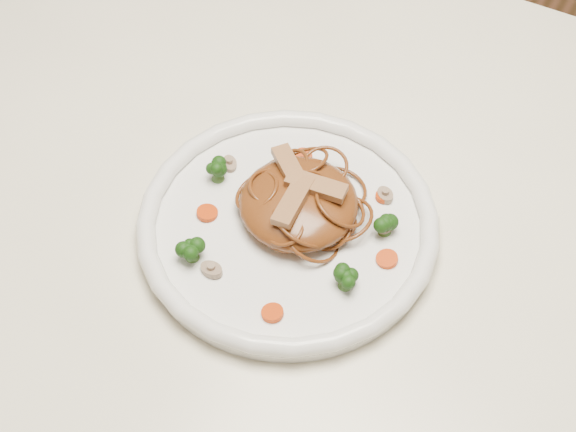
% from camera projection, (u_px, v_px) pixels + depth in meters
% --- Properties ---
extents(table, '(1.20, 0.80, 0.75)m').
position_uv_depth(table, '(340.00, 245.00, 1.01)').
color(table, white).
rests_on(table, ground).
extents(plate, '(0.37, 0.37, 0.02)m').
position_uv_depth(plate, '(288.00, 229.00, 0.89)').
color(plate, white).
rests_on(plate, table).
extents(noodle_mound, '(0.13, 0.13, 0.04)m').
position_uv_depth(noodle_mound, '(299.00, 203.00, 0.88)').
color(noodle_mound, brown).
rests_on(noodle_mound, plate).
extents(chicken_a, '(0.06, 0.03, 0.01)m').
position_uv_depth(chicken_a, '(316.00, 185.00, 0.86)').
color(chicken_a, '#9F794B').
rests_on(chicken_a, noodle_mound).
extents(chicken_b, '(0.06, 0.05, 0.01)m').
position_uv_depth(chicken_b, '(290.00, 168.00, 0.88)').
color(chicken_b, '#9F794B').
rests_on(chicken_b, noodle_mound).
extents(chicken_c, '(0.02, 0.06, 0.01)m').
position_uv_depth(chicken_c, '(293.00, 201.00, 0.85)').
color(chicken_c, '#9F794B').
rests_on(chicken_c, noodle_mound).
extents(broccoli_0, '(0.03, 0.03, 0.03)m').
position_uv_depth(broccoli_0, '(385.00, 223.00, 0.87)').
color(broccoli_0, '#19460E').
rests_on(broccoli_0, plate).
extents(broccoli_1, '(0.04, 0.04, 0.03)m').
position_uv_depth(broccoli_1, '(217.00, 168.00, 0.91)').
color(broccoli_1, '#19460E').
rests_on(broccoli_1, plate).
extents(broccoli_2, '(0.03, 0.03, 0.03)m').
position_uv_depth(broccoli_2, '(191.00, 248.00, 0.85)').
color(broccoli_2, '#19460E').
rests_on(broccoli_2, plate).
extents(broccoli_3, '(0.03, 0.03, 0.03)m').
position_uv_depth(broccoli_3, '(346.00, 278.00, 0.83)').
color(broccoli_3, '#19460E').
rests_on(broccoli_3, plate).
extents(carrot_0, '(0.02, 0.02, 0.00)m').
position_uv_depth(carrot_0, '(384.00, 196.00, 0.90)').
color(carrot_0, '#BF2F07').
rests_on(carrot_0, plate).
extents(carrot_1, '(0.03, 0.03, 0.00)m').
position_uv_depth(carrot_1, '(207.00, 213.00, 0.89)').
color(carrot_1, '#BF2F07').
rests_on(carrot_1, plate).
extents(carrot_2, '(0.03, 0.03, 0.00)m').
position_uv_depth(carrot_2, '(387.00, 259.00, 0.86)').
color(carrot_2, '#BF2F07').
rests_on(carrot_2, plate).
extents(carrot_3, '(0.03, 0.03, 0.00)m').
position_uv_depth(carrot_3, '(303.00, 156.00, 0.94)').
color(carrot_3, '#BF2F07').
rests_on(carrot_3, plate).
extents(carrot_4, '(0.02, 0.02, 0.00)m').
position_uv_depth(carrot_4, '(272.00, 313.00, 0.82)').
color(carrot_4, '#BF2F07').
rests_on(carrot_4, plate).
extents(mushroom_0, '(0.03, 0.03, 0.01)m').
position_uv_depth(mushroom_0, '(212.00, 270.00, 0.85)').
color(mushroom_0, gray).
rests_on(mushroom_0, plate).
extents(mushroom_1, '(0.02, 0.02, 0.01)m').
position_uv_depth(mushroom_1, '(385.00, 226.00, 0.88)').
color(mushroom_1, gray).
rests_on(mushroom_1, plate).
extents(mushroom_2, '(0.03, 0.03, 0.01)m').
position_uv_depth(mushroom_2, '(230.00, 164.00, 0.93)').
color(mushroom_2, gray).
rests_on(mushroom_2, plate).
extents(mushroom_3, '(0.03, 0.03, 0.01)m').
position_uv_depth(mushroom_3, '(385.00, 195.00, 0.90)').
color(mushroom_3, gray).
rests_on(mushroom_3, plate).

